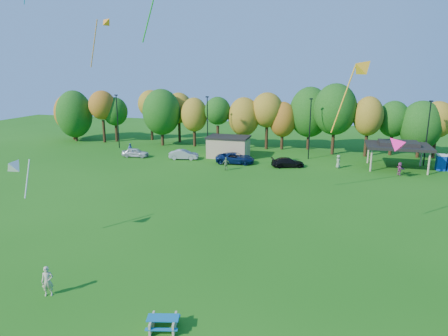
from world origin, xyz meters
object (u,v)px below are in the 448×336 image
(kite_flyer, at_px, (48,281))
(car_a, at_px, (135,153))
(car_d, at_px, (288,162))
(car_b, at_px, (184,155))
(car_c, at_px, (235,158))
(picnic_table, at_px, (163,322))

(kite_flyer, height_order, car_a, kite_flyer)
(car_a, xyz_separation_m, car_d, (23.46, -0.23, -0.04))
(car_b, bearing_deg, car_c, -103.16)
(car_b, bearing_deg, kite_flyer, 179.47)
(picnic_table, relative_size, kite_flyer, 1.04)
(car_d, bearing_deg, picnic_table, 157.50)
(kite_flyer, bearing_deg, car_c, 59.80)
(car_a, height_order, car_d, car_a)
(kite_flyer, distance_m, car_a, 39.00)
(picnic_table, bearing_deg, car_c, 83.81)
(kite_flyer, bearing_deg, car_d, 48.27)
(car_d, bearing_deg, car_a, 70.15)
(kite_flyer, xyz_separation_m, car_c, (2.53, 36.55, -0.17))
(car_c, height_order, car_d, car_c)
(picnic_table, distance_m, car_c, 38.11)
(kite_flyer, relative_size, car_d, 0.41)
(car_d, bearing_deg, car_c, 69.56)
(car_d, bearing_deg, car_b, 68.04)
(car_c, relative_size, car_d, 1.22)
(car_a, height_order, car_c, car_c)
(car_a, relative_size, car_d, 0.90)
(picnic_table, height_order, kite_flyer, kite_flyer)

